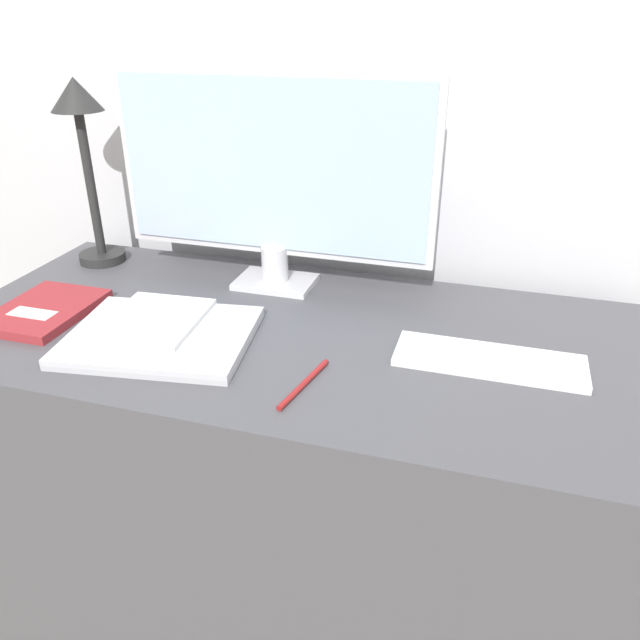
{
  "coord_description": "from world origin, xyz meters",
  "views": [
    {
      "loc": [
        0.33,
        -0.72,
        1.24
      ],
      "look_at": [
        0.07,
        0.15,
        0.78
      ],
      "focal_mm": 35.0,
      "sensor_mm": 36.0,
      "label": 1
    }
  ],
  "objects_px": {
    "pen": "(304,384)",
    "ereader": "(155,319)",
    "laptop": "(161,336)",
    "monitor": "(272,175)",
    "notebook": "(45,310)",
    "desk_lamp": "(83,139)",
    "keyboard": "(489,360)"
  },
  "relations": [
    {
      "from": "pen",
      "to": "ereader",
      "type": "bearing_deg",
      "value": 162.95
    },
    {
      "from": "ereader",
      "to": "notebook",
      "type": "bearing_deg",
      "value": 179.92
    },
    {
      "from": "keyboard",
      "to": "desk_lamp",
      "type": "height_order",
      "value": "desk_lamp"
    },
    {
      "from": "laptop",
      "to": "ereader",
      "type": "relative_size",
      "value": 1.68
    },
    {
      "from": "laptop",
      "to": "pen",
      "type": "relative_size",
      "value": 2.28
    },
    {
      "from": "laptop",
      "to": "notebook",
      "type": "xyz_separation_m",
      "value": [
        -0.26,
        0.03,
        -0.0
      ]
    },
    {
      "from": "keyboard",
      "to": "notebook",
      "type": "distance_m",
      "value": 0.8
    },
    {
      "from": "notebook",
      "to": "desk_lamp",
      "type": "bearing_deg",
      "value": 101.77
    },
    {
      "from": "ereader",
      "to": "notebook",
      "type": "relative_size",
      "value": 0.97
    },
    {
      "from": "monitor",
      "to": "notebook",
      "type": "height_order",
      "value": "monitor"
    },
    {
      "from": "desk_lamp",
      "to": "notebook",
      "type": "bearing_deg",
      "value": -78.23
    },
    {
      "from": "ereader",
      "to": "notebook",
      "type": "height_order",
      "value": "ereader"
    },
    {
      "from": "laptop",
      "to": "notebook",
      "type": "height_order",
      "value": "laptop"
    },
    {
      "from": "ereader",
      "to": "pen",
      "type": "height_order",
      "value": "ereader"
    },
    {
      "from": "keyboard",
      "to": "pen",
      "type": "relative_size",
      "value": 2.05
    },
    {
      "from": "monitor",
      "to": "notebook",
      "type": "xyz_separation_m",
      "value": [
        -0.36,
        -0.26,
        -0.22
      ]
    },
    {
      "from": "keyboard",
      "to": "ereader",
      "type": "bearing_deg",
      "value": -174.55
    },
    {
      "from": "laptop",
      "to": "keyboard",
      "type": "bearing_deg",
      "value": 8.8
    },
    {
      "from": "desk_lamp",
      "to": "monitor",
      "type": "bearing_deg",
      "value": -1.51
    },
    {
      "from": "keyboard",
      "to": "desk_lamp",
      "type": "relative_size",
      "value": 0.77
    },
    {
      "from": "keyboard",
      "to": "ereader",
      "type": "distance_m",
      "value": 0.57
    },
    {
      "from": "laptop",
      "to": "pen",
      "type": "xyz_separation_m",
      "value": [
        0.28,
        -0.06,
        -0.01
      ]
    },
    {
      "from": "monitor",
      "to": "ereader",
      "type": "distance_m",
      "value": 0.35
    },
    {
      "from": "laptop",
      "to": "pen",
      "type": "bearing_deg",
      "value": -13.0
    },
    {
      "from": "ereader",
      "to": "keyboard",
      "type": "bearing_deg",
      "value": 5.45
    },
    {
      "from": "laptop",
      "to": "notebook",
      "type": "bearing_deg",
      "value": 173.44
    },
    {
      "from": "monitor",
      "to": "desk_lamp",
      "type": "distance_m",
      "value": 0.42
    },
    {
      "from": "laptop",
      "to": "desk_lamp",
      "type": "xyz_separation_m",
      "value": [
        -0.32,
        0.3,
        0.26
      ]
    },
    {
      "from": "monitor",
      "to": "desk_lamp",
      "type": "xyz_separation_m",
      "value": [
        -0.42,
        0.01,
        0.04
      ]
    },
    {
      "from": "keyboard",
      "to": "laptop",
      "type": "bearing_deg",
      "value": -171.2
    },
    {
      "from": "pen",
      "to": "laptop",
      "type": "bearing_deg",
      "value": 167.0
    },
    {
      "from": "monitor",
      "to": "ereader",
      "type": "relative_size",
      "value": 3.17
    }
  ]
}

